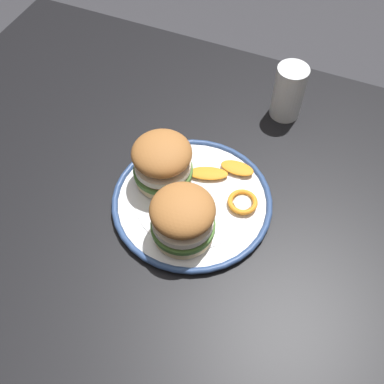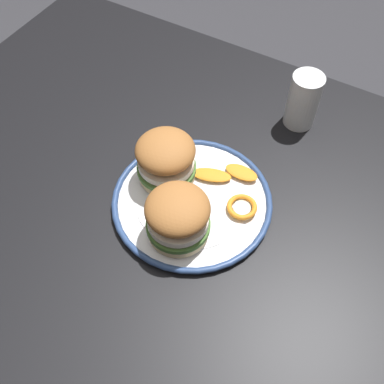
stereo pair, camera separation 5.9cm
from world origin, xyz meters
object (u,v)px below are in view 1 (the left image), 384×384
sandwich_half_right (162,161)px  drinking_glass (288,95)px  sandwich_half_left (183,217)px  dining_table (187,250)px  dinner_plate (192,201)px

sandwich_half_right → drinking_glass: drinking_glass is taller
sandwich_half_left → sandwich_half_right: (-0.09, 0.10, 0.00)m
dining_table → drinking_glass: 0.40m
drinking_glass → sandwich_half_left: bearing=-101.7°
sandwich_half_left → sandwich_half_right: size_ratio=1.00×
dinner_plate → dining_table: bearing=-75.9°
sandwich_half_right → dining_table: bearing=-43.7°
dining_table → dinner_plate: 0.11m
dinner_plate → drinking_glass: bearing=73.0°
sandwich_half_right → drinking_glass: (0.17, 0.28, -0.01)m
dinner_plate → sandwich_half_right: (-0.07, 0.03, 0.06)m
dining_table → sandwich_half_left: size_ratio=8.60×
drinking_glass → sandwich_half_right: bearing=-120.3°
sandwich_half_right → drinking_glass: size_ratio=1.28×
sandwich_half_left → drinking_glass: bearing=78.3°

